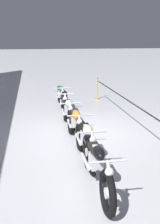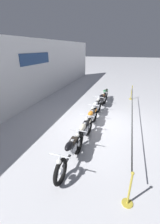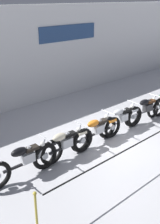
# 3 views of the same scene
# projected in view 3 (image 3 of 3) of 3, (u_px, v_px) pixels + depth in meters

# --- Properties ---
(ground_plane) EXTENTS (120.00, 120.00, 0.00)m
(ground_plane) POSITION_uv_depth(u_px,v_px,m) (121.00, 142.00, 9.35)
(ground_plane) COLOR silver
(back_wall) EXTENTS (28.00, 0.29, 4.20)m
(back_wall) POSITION_uv_depth(u_px,v_px,m) (32.00, 57.00, 12.04)
(back_wall) COLOR white
(back_wall) RESTS_ON ground
(motorcycle_black_0) EXTENTS (2.48, 0.62, 0.97)m
(motorcycle_black_0) POSITION_uv_depth(u_px,v_px,m) (26.00, 160.00, 7.43)
(motorcycle_black_0) COLOR black
(motorcycle_black_0) RESTS_ON ground
(motorcycle_cream_1) EXTENTS (2.20, 0.62, 0.97)m
(motorcycle_cream_1) POSITION_uv_depth(u_px,v_px,m) (64.00, 145.00, 8.18)
(motorcycle_cream_1) COLOR black
(motorcycle_cream_1) RESTS_ON ground
(motorcycle_orange_2) EXTENTS (2.21, 0.62, 0.95)m
(motorcycle_orange_2) POSITION_uv_depth(u_px,v_px,m) (97.00, 131.00, 9.08)
(motorcycle_orange_2) COLOR black
(motorcycle_orange_2) RESTS_ON ground
(motorcycle_silver_3) EXTENTS (2.20, 0.62, 0.96)m
(motorcycle_silver_3) POSITION_uv_depth(u_px,v_px,m) (121.00, 120.00, 9.90)
(motorcycle_silver_3) COLOR black
(motorcycle_silver_3) RESTS_ON ground
(motorcycle_black_4) EXTENTS (2.37, 0.62, 0.97)m
(motorcycle_black_4) POSITION_uv_depth(u_px,v_px,m) (147.00, 109.00, 10.75)
(motorcycle_black_4) COLOR black
(motorcycle_black_4) RESTS_ON ground
(stanchion_far_left) EXTENTS (8.71, 0.28, 1.05)m
(stanchion_far_left) POSITION_uv_depth(u_px,v_px,m) (132.00, 152.00, 7.37)
(stanchion_far_left) COLOR gold
(stanchion_far_left) RESTS_ON ground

